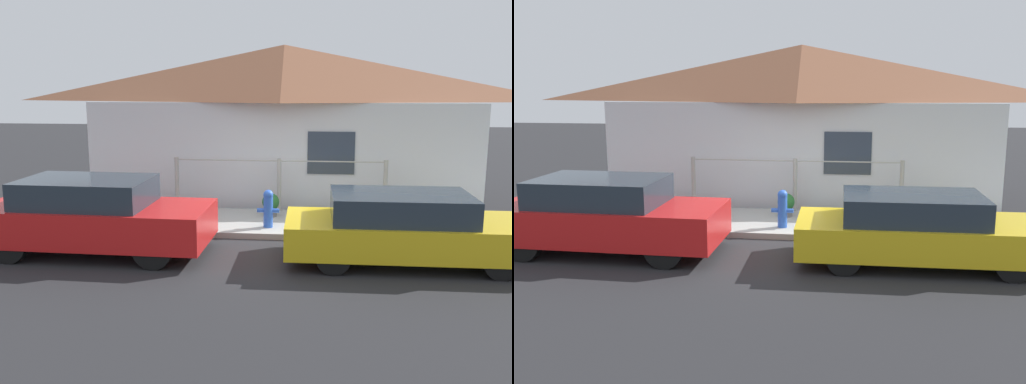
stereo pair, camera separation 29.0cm
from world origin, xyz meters
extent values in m
plane|color=#262628|center=(0.00, 0.00, 0.00)|extent=(60.00, 60.00, 0.00)
cube|color=#9E9E99|center=(0.00, 1.11, 0.06)|extent=(24.00, 2.22, 0.12)
cube|color=silver|center=(0.00, 2.65, 1.29)|extent=(9.45, 0.12, 2.59)
cube|color=#2D3847|center=(1.18, 2.58, 1.42)|extent=(1.10, 0.04, 1.00)
pyramid|color=#A36647|center=(0.00, 3.69, 3.28)|extent=(9.85, 2.20, 1.38)
cylinder|color=#999993|center=(-2.40, 2.07, 0.73)|extent=(0.10, 0.10, 1.22)
cylinder|color=#999993|center=(0.00, 2.07, 0.73)|extent=(0.10, 0.10, 1.22)
cylinder|color=#999993|center=(2.40, 2.07, 0.73)|extent=(0.10, 0.10, 1.22)
cylinder|color=#999993|center=(0.00, 2.07, 1.29)|extent=(4.80, 0.03, 0.03)
cube|color=red|center=(-3.09, -1.18, 0.57)|extent=(4.15, 1.86, 0.64)
cube|color=#232D38|center=(-3.25, -1.17, 1.13)|extent=(2.30, 1.60, 0.48)
cylinder|color=black|center=(-1.79, -0.44, 0.33)|extent=(0.67, 0.22, 0.66)
cylinder|color=black|center=(-1.83, -1.97, 0.33)|extent=(0.67, 0.22, 0.66)
cylinder|color=black|center=(-4.34, -0.39, 0.33)|extent=(0.67, 0.22, 0.66)
cylinder|color=black|center=(-4.38, -1.91, 0.33)|extent=(0.67, 0.22, 0.66)
cube|color=gold|center=(2.44, -1.18, 0.49)|extent=(4.23, 1.74, 0.55)
cube|color=#232D38|center=(2.27, -1.18, 0.99)|extent=(2.33, 1.52, 0.45)
cylinder|color=black|center=(3.74, -0.43, 0.28)|extent=(0.56, 0.21, 0.56)
cylinder|color=black|center=(3.76, -1.90, 0.28)|extent=(0.56, 0.21, 0.56)
cylinder|color=black|center=(1.13, -0.46, 0.28)|extent=(0.56, 0.21, 0.56)
cylinder|color=black|center=(1.14, -1.92, 0.28)|extent=(0.56, 0.21, 0.56)
cylinder|color=blue|center=(-0.12, 0.54, 0.44)|extent=(0.19, 0.19, 0.64)
sphere|color=blue|center=(-0.12, 0.54, 0.80)|extent=(0.20, 0.20, 0.20)
cylinder|color=blue|center=(-0.26, 0.54, 0.47)|extent=(0.17, 0.09, 0.09)
cylinder|color=blue|center=(0.02, 0.54, 0.47)|extent=(0.17, 0.09, 0.09)
cylinder|color=slate|center=(-0.15, 1.51, 0.21)|extent=(0.28, 0.28, 0.18)
sphere|color=#235B28|center=(-0.15, 1.51, 0.45)|extent=(0.38, 0.38, 0.38)
camera|label=1|loc=(0.84, -10.82, 3.06)|focal=40.00mm
camera|label=2|loc=(1.12, -10.78, 3.06)|focal=40.00mm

